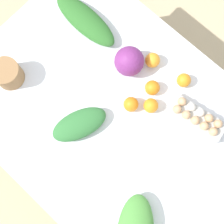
# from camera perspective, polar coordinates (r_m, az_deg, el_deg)

# --- Properties ---
(ground_plane) EXTENTS (8.00, 8.00, 0.00)m
(ground_plane) POSITION_cam_1_polar(r_m,az_deg,el_deg) (2.25, 0.00, -4.25)
(ground_plane) COLOR #C6B289
(dining_table) EXTENTS (1.45, 1.07, 0.76)m
(dining_table) POSITION_cam_1_polar(r_m,az_deg,el_deg) (1.58, 0.00, -0.81)
(dining_table) COLOR silver
(dining_table) RESTS_ON ground_plane
(cabbage_purple) EXTENTS (0.14, 0.14, 0.14)m
(cabbage_purple) POSITION_cam_1_polar(r_m,az_deg,el_deg) (1.50, 3.17, 9.25)
(cabbage_purple) COLOR #7A2D75
(cabbage_purple) RESTS_ON dining_table
(egg_carton) EXTENTS (0.29, 0.14, 0.09)m
(egg_carton) POSITION_cam_1_polar(r_m,az_deg,el_deg) (1.50, 15.08, -1.01)
(egg_carton) COLOR #B7B7B2
(egg_carton) RESTS_ON dining_table
(paper_bag) EXTENTS (0.14, 0.14, 0.11)m
(paper_bag) POSITION_cam_1_polar(r_m,az_deg,el_deg) (1.57, -18.55, 6.64)
(paper_bag) COLOR #997047
(paper_bag) RESTS_ON dining_table
(greens_bunch_scallion) EXTENTS (0.22, 0.30, 0.07)m
(greens_bunch_scallion) POSITION_cam_1_polar(r_m,az_deg,el_deg) (1.46, -5.97, -2.26)
(greens_bunch_scallion) COLOR #337538
(greens_bunch_scallion) RESTS_ON dining_table
(greens_bunch_beet_tops) EXTENTS (0.39, 0.14, 0.08)m
(greens_bunch_beet_tops) POSITION_cam_1_polar(r_m,az_deg,el_deg) (1.63, -4.91, 16.38)
(greens_bunch_beet_tops) COLOR #2D6B28
(greens_bunch_beet_tops) RESTS_ON dining_table
(orange_0) EXTENTS (0.07, 0.07, 0.07)m
(orange_0) POSITION_cam_1_polar(r_m,az_deg,el_deg) (1.50, 7.39, 4.42)
(orange_0) COLOR orange
(orange_0) RESTS_ON dining_table
(orange_1) EXTENTS (0.07, 0.07, 0.07)m
(orange_1) POSITION_cam_1_polar(r_m,az_deg,el_deg) (1.48, 7.12, 1.16)
(orange_1) COLOR orange
(orange_1) RESTS_ON dining_table
(orange_2) EXTENTS (0.07, 0.07, 0.07)m
(orange_2) POSITION_cam_1_polar(r_m,az_deg,el_deg) (1.47, 3.49, 1.42)
(orange_2) COLOR orange
(orange_2) RESTS_ON dining_table
(orange_3) EXTENTS (0.07, 0.07, 0.07)m
(orange_3) POSITION_cam_1_polar(r_m,az_deg,el_deg) (1.54, 12.99, 5.69)
(orange_3) COLOR orange
(orange_3) RESTS_ON dining_table
(orange_4) EXTENTS (0.07, 0.07, 0.07)m
(orange_4) POSITION_cam_1_polar(r_m,az_deg,el_deg) (1.55, 7.42, 9.38)
(orange_4) COLOR orange
(orange_4) RESTS_ON dining_table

